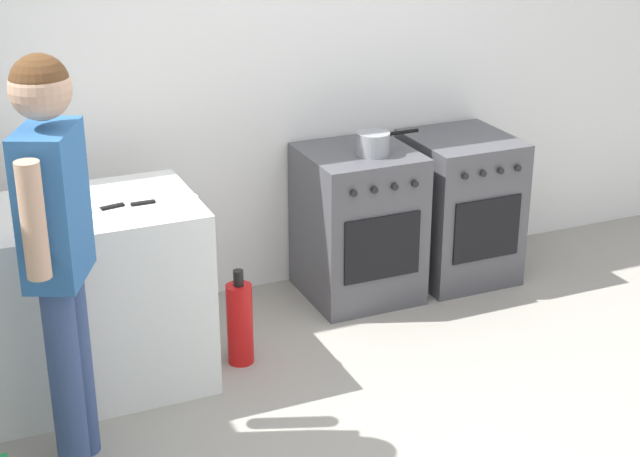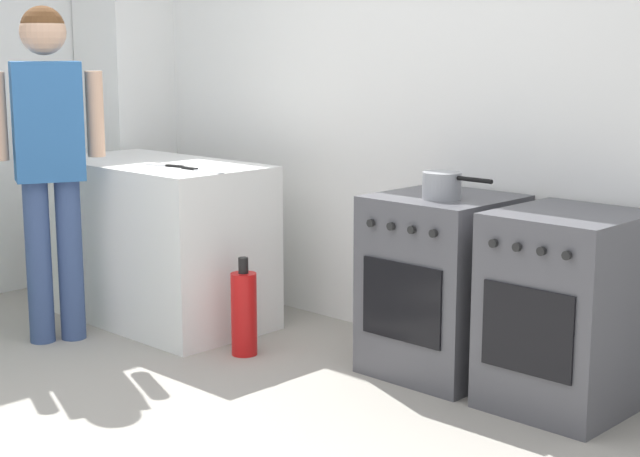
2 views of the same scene
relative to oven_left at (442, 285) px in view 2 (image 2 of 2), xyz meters
The scene contains 11 objects.
ground_plane 1.67m from the oven_left, 102.51° to the right, with size 8.00×8.00×0.00m, color gray.
back_wall 1.01m from the oven_left, 133.25° to the left, with size 6.00×0.10×2.60m, color white.
counter_unit 1.74m from the oven_left, 167.47° to the right, with size 1.30×0.70×0.90m, color white.
oven_left is the anchor object (origin of this frame).
oven_right 0.65m from the oven_left, ahead, with size 0.56×0.62×0.85m.
pot 0.49m from the oven_left, 59.71° to the right, with size 0.36×0.18×0.12m.
knife_chef 1.38m from the oven_left, 159.42° to the right, with size 0.31×0.04×0.01m.
knife_utility 1.64m from the oven_left, 162.99° to the right, with size 0.25×0.07×0.01m.
person 2.12m from the oven_left, 150.55° to the right, with size 0.32×0.53×1.73m.
fire_extinguisher 1.01m from the oven_left, 151.22° to the right, with size 0.13×0.13×0.50m.
larder_cabinet 2.71m from the oven_left, behind, with size 0.48×0.44×2.00m, color white.
Camera 2 is at (3.04, -2.05, 1.54)m, focal length 55.00 mm.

